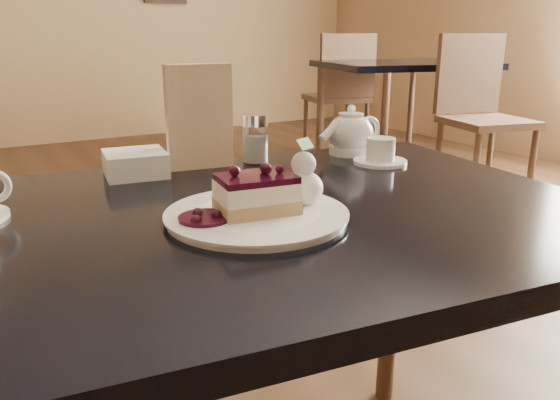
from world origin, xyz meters
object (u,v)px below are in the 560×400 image
dessert_plate (257,216)px  cheesecake_slice (256,194)px  tea_set (356,138)px  main_table (247,254)px  bg_table_far_right (396,164)px

dessert_plate → cheesecake_slice: cheesecake_slice is taller
dessert_plate → tea_set: 0.52m
cheesecake_slice → main_table: bearing=90.0°
main_table → tea_set: tea_set is taller
main_table → dessert_plate: bearing=-90.0°
bg_table_far_right → main_table: bearing=-123.1°
cheesecake_slice → tea_set: tea_set is taller
main_table → dessert_plate: (-0.01, -0.05, 0.08)m
cheesecake_slice → tea_set: size_ratio=0.57×
main_table → bg_table_far_right: bearing=50.7°
dessert_plate → cheesecake_slice: 0.04m
dessert_plate → tea_set: bearing=33.6°
bg_table_far_right → tea_set: bearing=-120.9°
main_table → dessert_plate: dessert_plate is taller
main_table → cheesecake_slice: 0.13m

